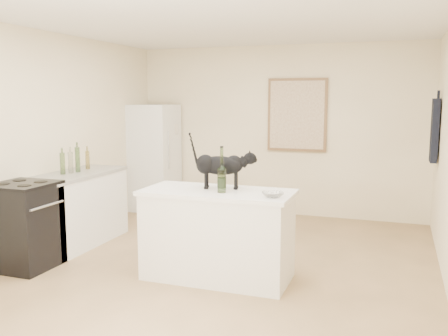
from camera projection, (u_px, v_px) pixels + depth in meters
floor at (215, 270)px, 5.19m from camera, size 5.50×5.50×0.00m
ceiling at (215, 17)px, 4.82m from camera, size 5.50×5.50×0.00m
wall_back at (278, 131)px, 7.57m from camera, size 4.50×0.00×4.50m
wall_front at (21, 201)px, 2.44m from camera, size 4.50×0.00×4.50m
wall_left at (36, 141)px, 5.75m from camera, size 0.00×5.50×5.50m
island_base at (218, 236)px, 4.91m from camera, size 1.44×0.67×0.86m
island_top at (218, 192)px, 4.85m from camera, size 1.50×0.70×0.04m
left_cabinets at (77, 210)px, 6.06m from camera, size 0.60×1.40×0.86m
left_countertop at (75, 174)px, 5.99m from camera, size 0.62×1.44×0.04m
stove at (25, 226)px, 5.22m from camera, size 0.60×0.60×0.90m
fridge at (154, 158)px, 7.91m from camera, size 0.68×0.68×1.70m
artwork_frame at (297, 115)px, 7.41m from camera, size 0.90×0.03×1.10m
artwork_canvas at (297, 115)px, 7.39m from camera, size 0.82×0.00×1.02m
hanging_garment at (435, 130)px, 6.17m from camera, size 0.08×0.34×0.80m
black_cat at (220, 168)px, 4.92m from camera, size 0.62×0.32×0.42m
wine_bottle at (222, 172)px, 4.71m from camera, size 0.11×0.11×0.40m
glass_bowl at (273, 195)px, 4.50m from camera, size 0.27×0.27×0.05m
fridge_paper at (175, 129)px, 7.82m from camera, size 0.04×0.12×0.15m
counter_bottle_cluster at (74, 161)px, 6.00m from camera, size 0.12×0.53×0.31m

